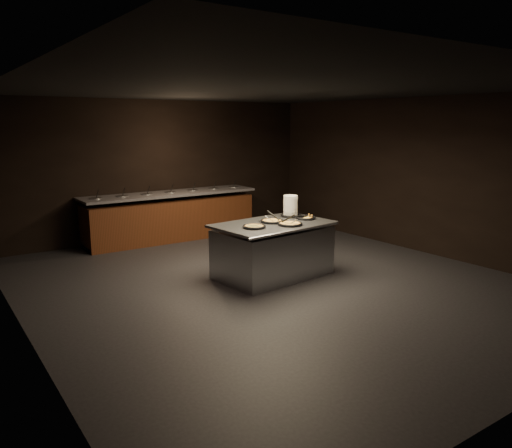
% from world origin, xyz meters
% --- Properties ---
extents(room, '(7.02, 8.02, 2.92)m').
position_xyz_m(room, '(0.00, 0.00, 1.45)').
color(room, black).
rests_on(room, ground).
extents(salad_bar, '(3.70, 0.83, 1.18)m').
position_xyz_m(salad_bar, '(0.00, 3.56, 0.44)').
color(salad_bar, '#552514').
rests_on(salad_bar, ground).
extents(serving_counter, '(1.92, 1.34, 0.87)m').
position_xyz_m(serving_counter, '(0.22, 0.27, 0.42)').
color(serving_counter, '#B2B5B9').
rests_on(serving_counter, ground).
extents(plate_stack, '(0.24, 0.24, 0.35)m').
position_xyz_m(plate_stack, '(0.81, 0.57, 1.04)').
color(plate_stack, silver).
rests_on(plate_stack, serving_counter).
extents(pan_veggie_whole, '(0.35, 0.35, 0.04)m').
position_xyz_m(pan_veggie_whole, '(-0.24, 0.13, 0.89)').
color(pan_veggie_whole, black).
rests_on(pan_veggie_whole, serving_counter).
extents(pan_cheese_whole, '(0.37, 0.37, 0.04)m').
position_xyz_m(pan_cheese_whole, '(0.24, 0.33, 0.89)').
color(pan_cheese_whole, black).
rests_on(pan_cheese_whole, serving_counter).
extents(pan_cheese_slices_a, '(0.36, 0.36, 0.04)m').
position_xyz_m(pan_cheese_slices_a, '(0.81, 0.56, 0.89)').
color(pan_cheese_slices_a, black).
rests_on(pan_cheese_slices_a, serving_counter).
extents(pan_cheese_slices_b, '(0.39, 0.39, 0.04)m').
position_xyz_m(pan_cheese_slices_b, '(0.34, -0.01, 0.89)').
color(pan_cheese_slices_b, black).
rests_on(pan_cheese_slices_b, serving_counter).
extents(pan_veggie_slices, '(0.34, 0.34, 0.04)m').
position_xyz_m(pan_veggie_slices, '(0.87, 0.25, 0.89)').
color(pan_veggie_slices, black).
rests_on(pan_veggie_slices, serving_counter).
extents(server_left, '(0.25, 0.32, 0.18)m').
position_xyz_m(server_left, '(0.24, 0.37, 0.95)').
color(server_left, '#B2B5B9').
rests_on(server_left, serving_counter).
extents(server_right, '(0.29, 0.25, 0.17)m').
position_xyz_m(server_right, '(0.36, -0.02, 0.95)').
color(server_right, '#B2B5B9').
rests_on(server_right, serving_counter).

